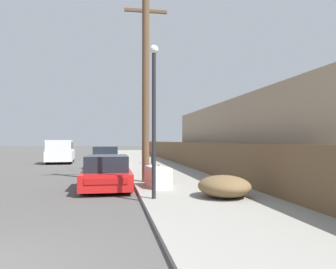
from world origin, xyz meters
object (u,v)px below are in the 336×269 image
at_px(pedestrian, 153,152).
at_px(pickup_truck, 60,152).
at_px(utility_pole, 146,84).
at_px(street_lamp, 154,109).
at_px(discarded_fridge, 158,177).
at_px(parked_sports_car_red, 107,173).
at_px(car_parked_mid, 106,158).
at_px(brush_pile, 224,186).

bearing_deg(pedestrian, pickup_truck, 151.74).
height_order(utility_pole, street_lamp, utility_pole).
bearing_deg(discarded_fridge, pedestrian, 76.00).
height_order(parked_sports_car_red, utility_pole, utility_pole).
xyz_separation_m(car_parked_mid, pedestrian, (3.37, 1.48, 0.31)).
relative_size(street_lamp, brush_pile, 2.52).
distance_m(discarded_fridge, brush_pile, 3.01).
xyz_separation_m(car_parked_mid, pickup_truck, (-3.76, 5.31, 0.27)).
xyz_separation_m(discarded_fridge, car_parked_mid, (-2.07, 10.44, 0.18)).
relative_size(discarded_fridge, car_parked_mid, 0.37).
height_order(discarded_fridge, pickup_truck, pickup_truck).
distance_m(discarded_fridge, utility_pole, 4.09).
bearing_deg(brush_pile, utility_pole, 115.55).
relative_size(parked_sports_car_red, car_parked_mid, 0.96).
bearing_deg(pickup_truck, utility_pole, 107.55).
distance_m(parked_sports_car_red, street_lamp, 4.10).
xyz_separation_m(parked_sports_car_red, brush_pile, (3.56, -3.26, -0.13)).
bearing_deg(discarded_fridge, pickup_truck, 102.53).
bearing_deg(discarded_fridge, parked_sports_car_red, 149.79).
height_order(car_parked_mid, brush_pile, car_parked_mid).
bearing_deg(pedestrian, parked_sports_car_red, -105.86).
distance_m(discarded_fridge, parked_sports_car_red, 2.02).
bearing_deg(discarded_fridge, utility_pole, 92.04).
relative_size(car_parked_mid, pickup_truck, 0.84).
height_order(parked_sports_car_red, car_parked_mid, car_parked_mid).
height_order(parked_sports_car_red, brush_pile, parked_sports_car_red).
distance_m(utility_pole, street_lamp, 4.29).
distance_m(parked_sports_car_red, pedestrian, 11.60).
bearing_deg(brush_pile, discarded_fridge, 124.19).
height_order(discarded_fridge, parked_sports_car_red, parked_sports_car_red).
height_order(car_parked_mid, pedestrian, pedestrian).
distance_m(utility_pole, pedestrian, 10.89).
bearing_deg(car_parked_mid, pickup_truck, 126.66).
distance_m(pickup_truck, pedestrian, 8.09).
bearing_deg(street_lamp, discarded_fridge, 79.35).
bearing_deg(brush_pile, pickup_truck, 112.40).
height_order(parked_sports_car_red, pedestrian, pedestrian).
xyz_separation_m(pickup_truck, street_lamp, (5.38, -18.14, 1.84)).
bearing_deg(car_parked_mid, parked_sports_car_red, -87.45).
bearing_deg(pedestrian, discarded_fridge, -96.23).
bearing_deg(car_parked_mid, street_lamp, -81.45).
bearing_deg(parked_sports_car_red, brush_pile, -42.73).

